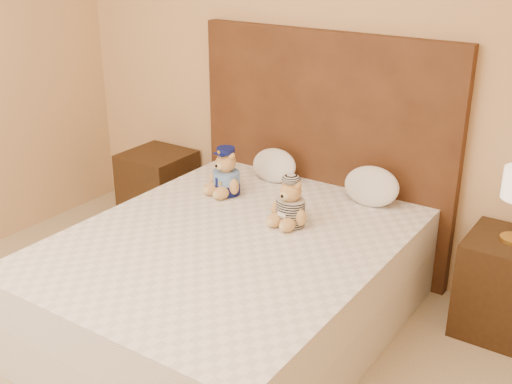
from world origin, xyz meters
TOP-DOWN VIEW (x-y plane):
  - room_walls at (0.00, 0.46)m, footprint 4.04×4.52m
  - bed at (0.00, 1.20)m, footprint 1.60×2.00m
  - headboard at (0.00, 2.21)m, footprint 1.75×0.08m
  - nightstand_left at (-1.25, 2.00)m, footprint 0.45×0.45m
  - nightstand_right at (1.25, 2.00)m, footprint 0.45×0.45m
  - teddy_police at (-0.38, 1.68)m, footprint 0.30×0.29m
  - teddy_prisoner at (0.18, 1.52)m, footprint 0.27×0.26m
  - pillow_left at (-0.26, 2.03)m, footprint 0.31×0.20m
  - pillow_right at (0.42, 2.03)m, footprint 0.34×0.22m

SIDE VIEW (x-z plane):
  - nightstand_left at x=-1.25m, z-range 0.00..0.55m
  - nightstand_right at x=1.25m, z-range 0.00..0.55m
  - bed at x=0.00m, z-range 0.00..0.55m
  - pillow_left at x=-0.26m, z-range 0.55..0.77m
  - pillow_right at x=0.42m, z-range 0.55..0.79m
  - teddy_prisoner at x=0.18m, z-range 0.55..0.82m
  - teddy_police at x=-0.38m, z-range 0.55..0.84m
  - headboard at x=0.00m, z-range 0.00..1.50m
  - room_walls at x=0.00m, z-range 0.45..3.17m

